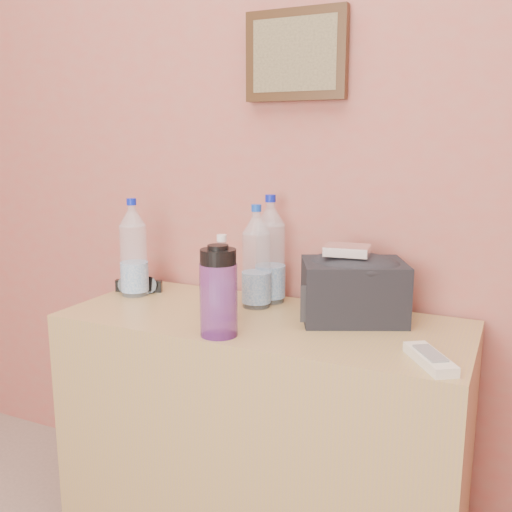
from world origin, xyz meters
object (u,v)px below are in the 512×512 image
(sunglasses, at_px, (139,286))
(toiletry_bag, at_px, (353,287))
(dresser, at_px, (262,434))
(pet_large_a, at_px, (134,253))
(nalgene_bottle, at_px, (219,291))
(ac_remote, at_px, (430,359))
(pet_large_b, at_px, (256,262))
(pet_large_c, at_px, (270,255))
(foil_packet, at_px, (348,250))
(pet_small, at_px, (222,282))

(sunglasses, height_order, toiletry_bag, toiletry_bag)
(dresser, bearing_deg, pet_large_a, 173.94)
(dresser, height_order, pet_large_a, pet_large_a)
(nalgene_bottle, relative_size, ac_remote, 1.37)
(pet_large_b, xyz_separation_m, nalgene_bottle, (0.02, -0.27, -0.02))
(pet_large_b, relative_size, pet_large_c, 0.93)
(pet_large_a, xyz_separation_m, nalgene_bottle, (0.42, -0.22, -0.02))
(sunglasses, bearing_deg, foil_packet, -21.42)
(pet_large_c, xyz_separation_m, ac_remote, (0.51, -0.30, -0.13))
(sunglasses, bearing_deg, toiletry_bag, -19.84)
(pet_small, height_order, ac_remote, pet_small)
(pet_large_b, distance_m, foil_packet, 0.28)
(pet_large_a, relative_size, sunglasses, 2.03)
(pet_large_c, height_order, foil_packet, pet_large_c)
(dresser, relative_size, pet_large_b, 3.70)
(pet_large_b, bearing_deg, dresser, -56.71)
(ac_remote, bearing_deg, pet_large_a, -135.49)
(pet_small, bearing_deg, dresser, 26.92)
(pet_large_c, distance_m, ac_remote, 0.61)
(nalgene_bottle, xyz_separation_m, sunglasses, (-0.43, 0.26, -0.09))
(pet_small, height_order, sunglasses, pet_small)
(dresser, xyz_separation_m, ac_remote, (0.46, -0.14, 0.36))
(pet_large_b, bearing_deg, nalgene_bottle, -85.27)
(dresser, bearing_deg, foil_packet, 18.76)
(ac_remote, bearing_deg, nalgene_bottle, -120.42)
(toiletry_bag, bearing_deg, pet_large_a, 158.88)
(toiletry_bag, bearing_deg, dresser, 177.28)
(nalgene_bottle, distance_m, foil_packet, 0.36)
(pet_large_c, relative_size, nalgene_bottle, 1.41)
(pet_large_a, bearing_deg, pet_large_c, 15.18)
(pet_large_a, height_order, pet_large_b, pet_large_a)
(pet_large_b, distance_m, nalgene_bottle, 0.27)
(pet_small, bearing_deg, pet_large_c, 76.98)
(dresser, height_order, pet_small, pet_small)
(pet_large_c, bearing_deg, pet_large_b, -102.07)
(nalgene_bottle, height_order, toiletry_bag, nalgene_bottle)
(pet_large_c, height_order, toiletry_bag, pet_large_c)
(pet_large_a, distance_m, foil_packet, 0.67)
(pet_large_b, bearing_deg, pet_large_c, 77.93)
(pet_large_c, bearing_deg, toiletry_bag, -14.26)
(dresser, bearing_deg, ac_remote, -17.00)
(pet_large_a, distance_m, nalgene_bottle, 0.47)
(pet_large_b, relative_size, foil_packet, 2.62)
(pet_large_b, relative_size, toiletry_bag, 1.12)
(pet_large_b, bearing_deg, pet_small, -103.46)
(sunglasses, xyz_separation_m, toiletry_bag, (0.70, 0.01, 0.07))
(pet_small, height_order, toiletry_bag, pet_small)
(nalgene_bottle, bearing_deg, sunglasses, 149.40)
(pet_small, bearing_deg, pet_large_a, 164.96)
(pet_large_b, height_order, sunglasses, pet_large_b)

